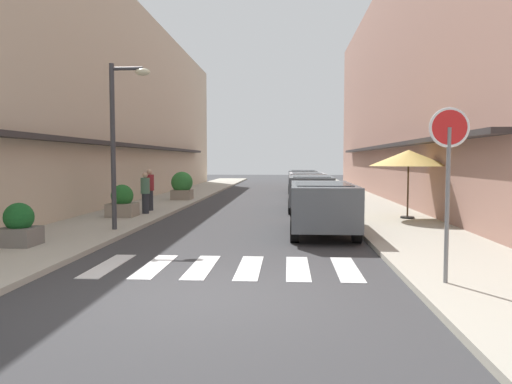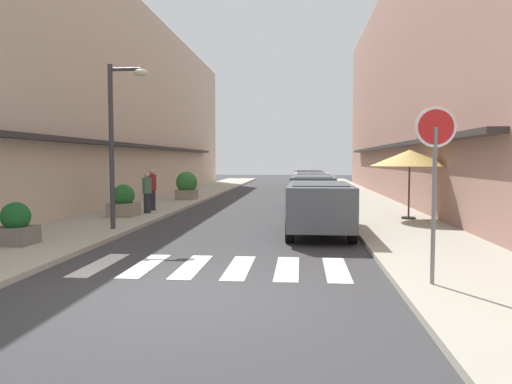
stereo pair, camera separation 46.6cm
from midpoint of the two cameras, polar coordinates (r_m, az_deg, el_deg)
ground_plane at (r=24.36m, az=0.29°, el=-1.26°), size 92.22×92.22×0.00m
sidewalk_left at (r=25.10m, az=-10.67°, el=-1.04°), size 3.05×58.69×0.12m
sidewalk_right at (r=24.54m, az=11.50°, el=-1.16°), size 3.05×58.69×0.12m
building_row_left at (r=27.47m, az=-18.49°, el=9.63°), size 5.50×39.73×10.07m
building_row_right at (r=26.64m, az=20.13°, el=11.70°), size 5.50×39.73×11.84m
crosswalk at (r=9.81m, az=-4.94°, el=-8.75°), size 5.20×2.20×0.01m
parked_car_near at (r=14.02m, az=6.79°, el=-1.21°), size 1.84×4.44×1.47m
parked_car_mid at (r=20.44m, az=5.83°, el=0.35°), size 1.93×4.30×1.47m
parked_car_far at (r=26.00m, az=5.38°, el=1.08°), size 1.86×4.28×1.47m
parked_car_distant at (r=31.95m, az=5.07°, el=1.57°), size 1.90×4.35×1.47m
round_street_sign at (r=8.40m, az=20.11°, el=4.76°), size 0.65×0.07×2.86m
street_lamp at (r=14.68m, az=-16.51°, el=7.26°), size 1.19×0.28×4.75m
cafe_umbrella at (r=17.49m, az=16.65°, el=3.80°), size 2.66×2.66×2.35m
planter_corner at (r=12.86m, az=-26.86°, el=-3.59°), size 0.81×0.81×1.01m
planter_midblock at (r=18.09m, az=-16.06°, el=-1.16°), size 0.96×0.96×1.14m
planter_far at (r=25.20m, az=-9.16°, el=0.73°), size 1.09×1.09×1.42m
pedestrian_walking_near at (r=19.92m, az=-12.95°, el=0.36°), size 0.34×0.34×1.65m
pedestrian_walking_far at (r=18.83m, az=-13.49°, el=-0.01°), size 0.34×0.34×1.55m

